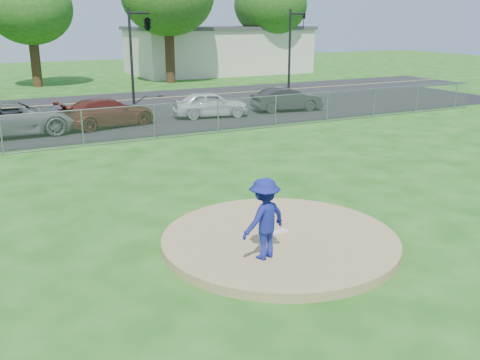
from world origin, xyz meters
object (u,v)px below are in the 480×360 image
at_px(traffic_signal_center, 146,25).
at_px(parked_car_charcoal, 287,99).
at_px(parked_car_gray, 13,118).
at_px(parked_car_darkred, 108,112).
at_px(pitcher, 264,219).
at_px(parked_car_pearl, 211,104).
at_px(traffic_signal_right, 293,44).
at_px(commercial_building, 218,50).

relative_size(traffic_signal_center, parked_car_charcoal, 1.43).
relative_size(parked_car_gray, parked_car_darkred, 1.19).
bearing_deg(parked_car_darkred, pitcher, 164.81).
height_order(traffic_signal_center, parked_car_pearl, traffic_signal_center).
height_order(traffic_signal_center, traffic_signal_right, same).
height_order(parked_car_gray, parked_car_charcoal, parked_car_gray).
xyz_separation_m(traffic_signal_center, parked_car_darkred, (-4.04, -6.23, -3.93)).
distance_m(pitcher, parked_car_pearl, 17.90).
bearing_deg(parked_car_gray, traffic_signal_right, -72.60).
relative_size(traffic_signal_right, parked_car_pearl, 1.42).
bearing_deg(traffic_signal_right, parked_car_darkred, -156.45).
bearing_deg(traffic_signal_right, parked_car_gray, -160.96).
bearing_deg(commercial_building, parked_car_charcoal, -105.12).
distance_m(commercial_building, parked_car_darkred, 27.47).
bearing_deg(parked_car_darkred, parked_car_gray, 79.74).
bearing_deg(parked_car_darkred, traffic_signal_right, -78.82).
height_order(pitcher, parked_car_pearl, pitcher).
distance_m(traffic_signal_center, pitcher, 23.60).
distance_m(pitcher, parked_car_charcoal, 19.85).
relative_size(commercial_building, pitcher, 9.58).
bearing_deg(parked_car_gray, parked_car_pearl, -89.69).
xyz_separation_m(parked_car_gray, parked_car_charcoal, (14.27, 0.16, -0.12)).
height_order(commercial_building, parked_car_darkred, commercial_building).
bearing_deg(parked_car_charcoal, traffic_signal_center, 51.45).
bearing_deg(traffic_signal_right, parked_car_pearl, -145.62).
bearing_deg(parked_car_charcoal, commercial_building, -7.75).
bearing_deg(pitcher, commercial_building, -130.43).
relative_size(traffic_signal_center, parked_car_gray, 1.01).
bearing_deg(parked_car_gray, parked_car_charcoal, -90.98).
distance_m(traffic_signal_right, parked_car_darkred, 15.83).
bearing_deg(parked_car_pearl, traffic_signal_center, 23.72).
bearing_deg(parked_car_gray, commercial_building, -43.80).
height_order(traffic_signal_center, parked_car_gray, traffic_signal_center).
bearing_deg(parked_car_pearl, pitcher, 170.11).
relative_size(commercial_building, parked_car_charcoal, 4.18).
height_order(parked_car_gray, parked_car_darkred, parked_car_gray).
bearing_deg(pitcher, parked_car_pearl, -127.42).
xyz_separation_m(traffic_signal_center, parked_car_charcoal, (6.02, -6.22, -3.95)).
relative_size(commercial_building, parked_car_pearl, 4.17).
bearing_deg(parked_car_charcoal, traffic_signal_right, -26.91).
bearing_deg(commercial_building, parked_car_pearl, -115.71).
distance_m(traffic_signal_right, parked_car_gray, 19.75).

